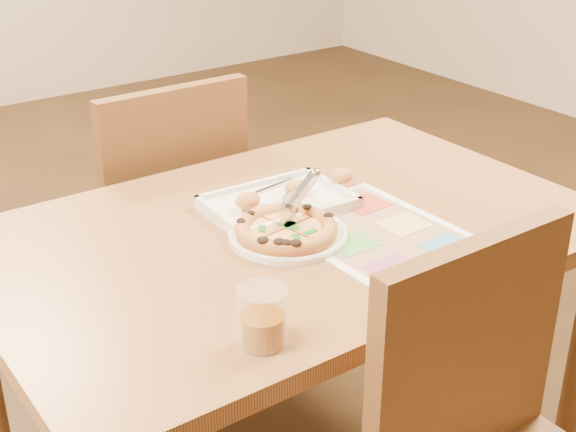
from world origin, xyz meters
TOP-DOWN VIEW (x-y plane):
  - dining_table at (0.00, 0.00)m, footprint 1.30×0.85m
  - chair_far at (-0.00, 0.60)m, footprint 0.42×0.42m
  - plate at (-0.04, -0.04)m, footprint 0.25×0.25m
  - pizza at (-0.04, -0.05)m, footprint 0.21×0.21m
  - pizza_cutter at (0.00, -0.02)m, footprint 0.14×0.06m
  - appetizer_tray at (0.04, 0.09)m, footprint 0.36×0.23m
  - glass_tumbler at (-0.29, -0.33)m, footprint 0.08×0.08m
  - menu at (0.12, -0.14)m, footprint 0.32×0.45m

SIDE VIEW (x-z plane):
  - chair_far at x=0.00m, z-range 0.33..0.80m
  - dining_table at x=0.00m, z-range 0.27..0.99m
  - menu at x=0.12m, z-range 0.72..0.72m
  - plate at x=-0.04m, z-range 0.72..0.73m
  - appetizer_tray at x=0.04m, z-range 0.71..0.76m
  - pizza at x=-0.04m, z-range 0.73..0.76m
  - glass_tumbler at x=-0.29m, z-range 0.71..0.82m
  - pizza_cutter at x=0.00m, z-range 0.76..0.84m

